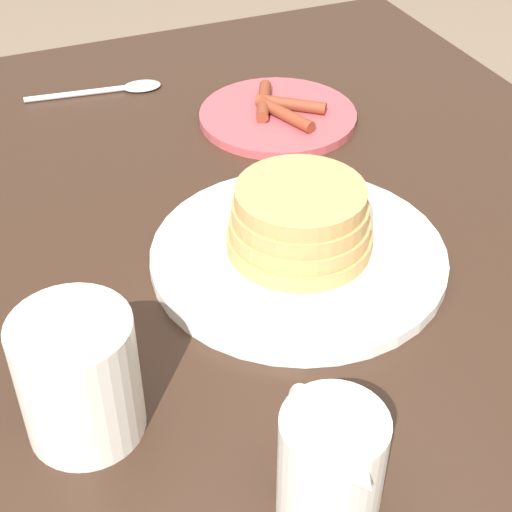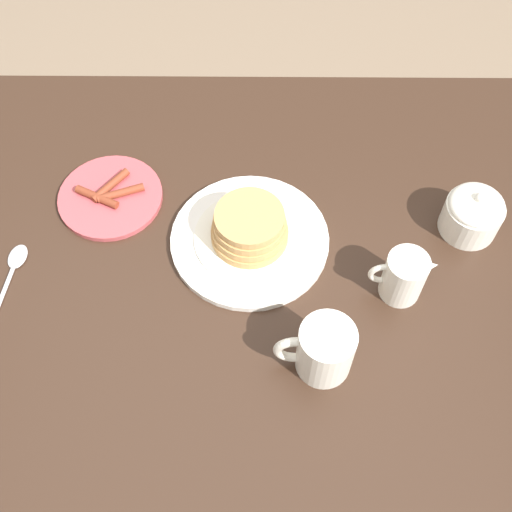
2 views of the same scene
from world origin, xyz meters
name	(u,v)px [view 1 (image 1 of 2)]	position (x,y,z in m)	size (l,w,h in m)	color
dining_table	(268,391)	(0.00, 0.00, 0.63)	(1.12, 0.86, 0.77)	#332116
pancake_plate	(299,238)	(0.01, -0.03, 0.80)	(0.26, 0.26, 0.08)	white
side_plate_bacon	(278,115)	(0.26, -0.12, 0.78)	(0.18, 0.18, 0.02)	#B2474C
coffee_mug	(77,373)	(-0.09, 0.18, 0.82)	(0.12, 0.08, 0.10)	silver
creamer_pitcher	(331,466)	(-0.23, 0.06, 0.82)	(0.11, 0.07, 0.09)	silver
spoon	(120,89)	(0.40, 0.03, 0.78)	(0.04, 0.17, 0.01)	silver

